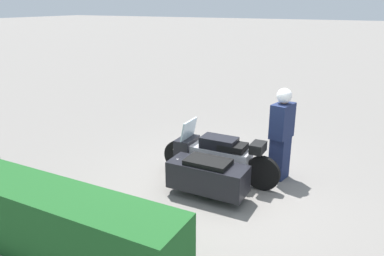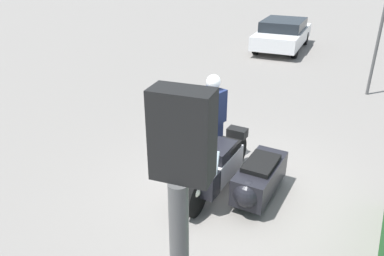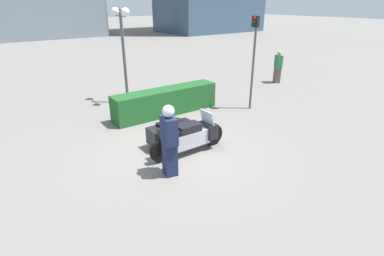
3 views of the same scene
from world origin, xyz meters
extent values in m
plane|color=slate|center=(0.00, 0.00, 0.00)|extent=(160.00, 160.00, 0.00)
cylinder|color=black|center=(1.07, -0.29, 0.34)|extent=(0.68, 0.10, 0.68)
cylinder|color=black|center=(-0.74, -0.28, 0.34)|extent=(0.68, 0.10, 0.68)
cylinder|color=black|center=(-0.01, 0.46, 0.26)|extent=(0.53, 0.10, 0.53)
cube|color=#B7B7BC|center=(0.16, -0.29, 0.46)|extent=(1.28, 0.43, 0.45)
cube|color=black|center=(0.16, -0.29, 0.79)|extent=(0.70, 0.40, 0.24)
cube|color=black|center=(-0.13, -0.29, 0.77)|extent=(0.51, 0.40, 0.12)
cube|color=black|center=(0.88, -0.29, 0.55)|extent=(0.32, 0.57, 0.44)
cube|color=silver|center=(0.84, -0.29, 0.97)|extent=(0.12, 0.55, 0.40)
sphere|color=white|center=(1.11, -0.29, 0.48)|extent=(0.18, 0.18, 0.18)
cube|color=black|center=(0.05, 0.46, 0.41)|extent=(1.44, 0.59, 0.50)
sphere|color=black|center=(0.66, 0.46, 0.43)|extent=(0.48, 0.48, 0.48)
cube|color=black|center=(0.05, 0.46, 0.70)|extent=(0.79, 0.50, 0.09)
cube|color=black|center=(-0.63, -0.28, 0.84)|extent=(0.24, 0.38, 0.18)
cube|color=#192347|center=(-0.88, -0.95, 0.43)|extent=(0.37, 0.41, 0.87)
cube|color=#192347|center=(-0.88, -0.95, 1.21)|extent=(0.41, 0.56, 0.69)
sphere|color=tan|center=(-0.88, -0.95, 1.67)|extent=(0.23, 0.23, 0.23)
sphere|color=white|center=(-0.88, -0.95, 1.71)|extent=(0.29, 0.29, 0.29)
cube|color=#1E5623|center=(1.38, 2.93, 0.50)|extent=(4.28, 0.81, 1.00)
cylinder|color=#4C4C51|center=(0.75, 5.14, 1.85)|extent=(0.12, 0.12, 3.71)
cylinder|color=#4C4C51|center=(0.75, 5.14, 3.56)|extent=(0.05, 0.97, 0.05)
sphere|color=white|center=(0.75, 5.62, 3.72)|extent=(0.33, 0.33, 0.33)
sphere|color=white|center=(0.75, 4.65, 3.72)|extent=(0.33, 0.33, 0.33)
sphere|color=#4C4C51|center=(0.75, 5.14, 3.79)|extent=(0.12, 0.12, 0.12)
cylinder|color=#4C4C4C|center=(4.50, 1.45, 1.60)|extent=(0.09, 0.09, 3.20)
cube|color=black|center=(4.45, 1.45, 3.40)|extent=(0.18, 0.28, 0.40)
sphere|color=red|center=(4.38, 1.44, 3.53)|extent=(0.11, 0.11, 0.11)
sphere|color=#462D06|center=(4.38, 1.44, 3.40)|extent=(0.11, 0.11, 0.11)
sphere|color=#07350F|center=(4.38, 1.44, 3.27)|extent=(0.11, 0.11, 0.11)
cube|color=brown|center=(8.80, 3.62, 0.41)|extent=(0.42, 0.43, 0.82)
cube|color=#26723F|center=(8.80, 3.62, 1.15)|extent=(0.49, 0.56, 0.65)
sphere|color=tan|center=(8.80, 3.62, 1.58)|extent=(0.22, 0.22, 0.22)
camera|label=1|loc=(-2.53, 6.04, 3.39)|focal=35.00mm
camera|label=2|loc=(5.63, 2.14, 4.09)|focal=35.00mm
camera|label=3|loc=(-4.32, -6.65, 4.10)|focal=28.00mm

